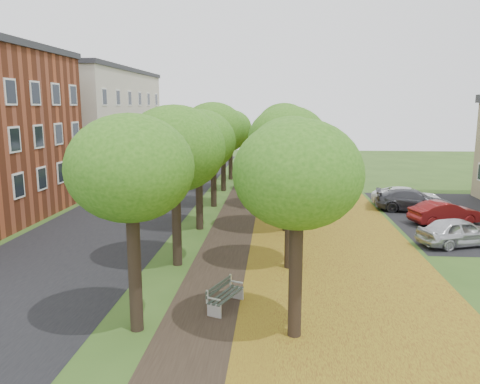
% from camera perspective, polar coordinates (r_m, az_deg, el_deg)
% --- Properties ---
extents(ground, '(120.00, 120.00, 0.00)m').
position_cam_1_polar(ground, '(14.86, -3.90, -16.67)').
color(ground, '#2D4C19').
rests_on(ground, ground).
extents(street_asphalt, '(8.00, 70.00, 0.01)m').
position_cam_1_polar(street_asphalt, '(30.40, -13.92, -2.73)').
color(street_asphalt, black).
rests_on(street_asphalt, ground).
extents(footpath, '(3.20, 70.00, 0.01)m').
position_cam_1_polar(footpath, '(28.96, 0.34, -3.07)').
color(footpath, black).
rests_on(footpath, ground).
extents(leaf_verge, '(7.50, 70.00, 0.01)m').
position_cam_1_polar(leaf_verge, '(29.05, 10.25, -3.19)').
color(leaf_verge, olive).
rests_on(leaf_verge, ground).
extents(parking_lot, '(9.00, 16.00, 0.01)m').
position_cam_1_polar(parking_lot, '(32.01, 25.39, -2.79)').
color(parking_lot, black).
rests_on(parking_lot, ground).
extents(tree_row_west, '(3.89, 33.89, 6.57)m').
position_cam_1_polar(tree_row_west, '(28.46, -4.10, 6.62)').
color(tree_row_west, black).
rests_on(tree_row_west, ground).
extents(tree_row_east, '(3.89, 33.89, 6.57)m').
position_cam_1_polar(tree_row_east, '(28.16, 5.68, 6.56)').
color(tree_row_east, black).
rests_on(tree_row_east, ground).
extents(building_cream, '(10.30, 20.30, 10.40)m').
position_cam_1_polar(building_cream, '(49.86, -18.19, 8.14)').
color(building_cream, beige).
rests_on(building_cream, ground).
extents(bench, '(1.15, 1.87, 0.85)m').
position_cam_1_polar(bench, '(16.27, -1.89, -12.44)').
color(bench, '#28322B').
rests_on(bench, ground).
extents(car_silver, '(4.43, 2.90, 1.40)m').
position_cam_1_polar(car_silver, '(25.38, 25.14, -4.40)').
color(car_silver, silver).
rests_on(car_silver, ground).
extents(car_red, '(4.27, 2.47, 1.33)m').
position_cam_1_polar(car_red, '(29.64, 23.69, -2.34)').
color(car_red, maroon).
rests_on(car_red, ground).
extents(car_grey, '(5.10, 2.82, 1.40)m').
position_cam_1_polar(car_grey, '(32.45, 20.44, -1.00)').
color(car_grey, '#34353A').
rests_on(car_grey, ground).
extents(car_white, '(5.14, 3.70, 1.30)m').
position_cam_1_polar(car_white, '(33.87, 19.75, -0.59)').
color(car_white, white).
rests_on(car_white, ground).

